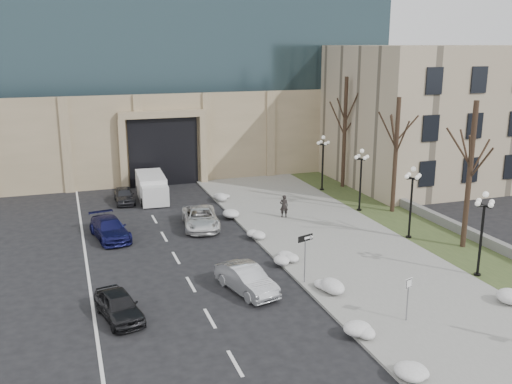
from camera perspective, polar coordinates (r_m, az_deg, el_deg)
ground at (r=24.27m, az=14.84°, el=-16.00°), size 160.00×160.00×0.00m
sidewalk at (r=36.88m, az=7.46°, el=-4.65°), size 9.00×40.00×0.12m
curb at (r=35.21m, az=0.84°, el=-5.46°), size 0.30×40.00×0.14m
grass_strip at (r=40.08m, az=15.86°, el=-3.54°), size 4.00×40.00×0.10m
stone_wall at (r=42.66m, az=16.60°, el=-2.07°), size 0.50×30.00×0.70m
classical_building at (r=56.91m, az=18.38°, el=7.68°), size 22.00×18.12×12.00m
car_a at (r=27.11m, az=-13.56°, el=-10.98°), size 2.27×3.97×1.27m
car_b at (r=28.97m, az=-0.96°, el=-8.72°), size 2.45×4.38×1.37m
car_c at (r=37.77m, az=-14.42°, el=-3.56°), size 2.65×4.86×1.34m
car_d at (r=38.91m, az=-5.56°, el=-2.60°), size 2.92×5.19×1.37m
car_e at (r=45.92m, az=-13.04°, el=-0.32°), size 1.52×3.63×1.23m
pedestrian at (r=40.65m, az=2.81°, el=-1.42°), size 0.67×0.52×1.63m
box_truck at (r=46.59m, az=-10.38°, el=0.43°), size 2.34×6.06×1.90m
one_way_sign at (r=29.43m, az=5.21°, el=-5.13°), size 1.01×0.44×2.72m
keep_sign at (r=26.49m, az=14.99°, el=-9.48°), size 0.45×0.18×2.14m
snow_clump_a at (r=22.83m, az=16.16°, el=-17.32°), size 1.10×1.60×0.36m
snow_clump_b at (r=25.56m, az=10.22°, el=-13.28°), size 1.10×1.60×0.36m
snow_clump_c at (r=29.19m, az=6.89°, el=-9.47°), size 1.10×1.60×0.36m
snow_clump_d at (r=32.78m, az=2.92°, el=-6.61°), size 1.10×1.60×0.36m
snow_clump_e at (r=36.75m, az=0.18°, el=-4.20°), size 1.10×1.60×0.36m
snow_clump_f at (r=40.55m, az=-1.85°, el=-2.38°), size 1.10×1.60×0.36m
snow_clump_g at (r=45.37m, az=-3.36°, el=-0.55°), size 1.10×1.60×0.36m
lamppost_a at (r=32.18m, az=21.73°, el=-2.85°), size 1.18×1.18×4.76m
lamppost_b at (r=37.13m, az=15.31°, el=-0.07°), size 1.18×1.18×4.76m
lamppost_c at (r=42.49m, az=10.46°, el=2.04°), size 1.18×1.18×4.76m
lamppost_d at (r=48.14m, az=6.71°, el=3.65°), size 1.18×1.18×4.76m
tree_near at (r=35.90m, az=20.74°, el=3.52°), size 3.20×3.20×9.00m
tree_mid at (r=42.32m, az=13.88°, el=5.16°), size 3.20×3.20×8.50m
tree_far at (r=49.08m, az=8.90°, el=7.43°), size 3.20×3.20×9.50m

